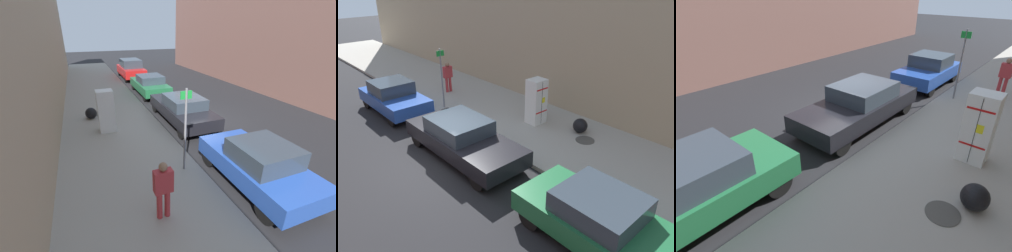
# 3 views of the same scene
# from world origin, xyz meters

# --- Properties ---
(ground_plane) EXTENTS (80.00, 80.00, 0.00)m
(ground_plane) POSITION_xyz_m (0.00, 0.00, 0.00)
(ground_plane) COLOR black
(sidewalk_slab) EXTENTS (4.44, 44.00, 0.14)m
(sidewalk_slab) POSITION_xyz_m (-4.16, 0.00, 0.07)
(sidewalk_slab) COLOR #9E998E
(sidewalk_slab) RESTS_ON ground
(building_facade_near) EXTENTS (2.06, 39.60, 8.28)m
(building_facade_near) POSITION_xyz_m (-7.41, 0.00, 4.14)
(building_facade_near) COLOR tan
(building_facade_near) RESTS_ON ground
(discarded_refrigerator) EXTENTS (0.70, 0.61, 1.85)m
(discarded_refrigerator) POSITION_xyz_m (-4.41, 0.11, 1.07)
(discarded_refrigerator) COLOR white
(discarded_refrigerator) RESTS_ON sidewalk_slab
(manhole_cover) EXTENTS (0.70, 0.70, 0.02)m
(manhole_cover) POSITION_xyz_m (-4.60, 2.47, 0.15)
(manhole_cover) COLOR #47443F
(manhole_cover) RESTS_ON sidewalk_slab
(street_sign_post) EXTENTS (0.36, 0.07, 2.69)m
(street_sign_post) POSITION_xyz_m (-2.49, -3.84, 1.65)
(street_sign_post) COLOR slate
(street_sign_post) RESTS_ON sidewalk_slab
(trash_bag) EXTENTS (0.57, 0.57, 0.57)m
(trash_bag) POSITION_xyz_m (-5.00, 1.92, 0.43)
(trash_bag) COLOR black
(trash_bag) RESTS_ON sidewalk_slab
(pedestrian_walking_far) EXTENTS (0.44, 0.22, 1.54)m
(pedestrian_walking_far) POSITION_xyz_m (-3.83, -5.51, 1.02)
(pedestrian_walking_far) COLOR #B73338
(pedestrian_walking_far) RESTS_ON sidewalk_slab
(parked_hatchback_blue) EXTENTS (1.80, 3.81, 1.42)m
(parked_hatchback_blue) POSITION_xyz_m (-0.72, -5.17, 0.72)
(parked_hatchback_blue) COLOR #23479E
(parked_hatchback_blue) RESTS_ON ground
(parked_sedan_dark) EXTENTS (1.85, 4.74, 1.38)m
(parked_sedan_dark) POSITION_xyz_m (-0.72, 0.18, 0.71)
(parked_sedan_dark) COLOR black
(parked_sedan_dark) RESTS_ON ground
(parked_sedan_green) EXTENTS (1.83, 4.35, 1.37)m
(parked_sedan_green) POSITION_xyz_m (-0.72, 5.72, 0.71)
(parked_sedan_green) COLOR #1E6038
(parked_sedan_green) RESTS_ON ground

